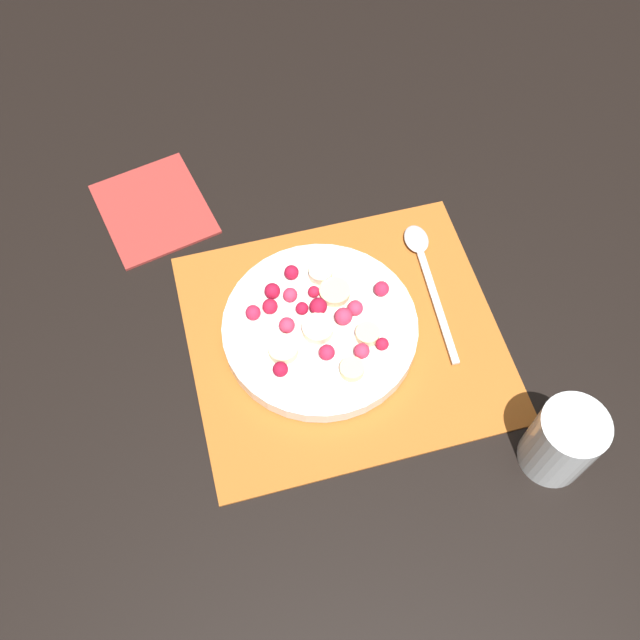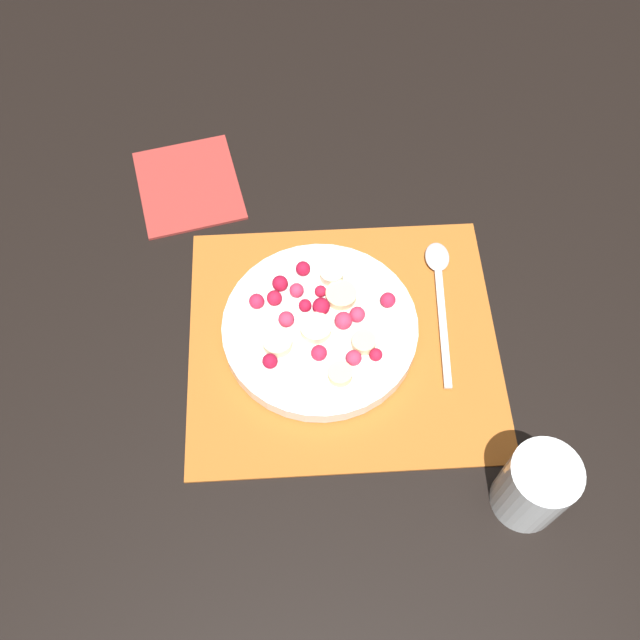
{
  "view_description": "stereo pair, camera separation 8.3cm",
  "coord_description": "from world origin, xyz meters",
  "px_view_note": "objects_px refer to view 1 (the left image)",
  "views": [
    {
      "loc": [
        -0.13,
        -0.38,
        0.76
      ],
      "look_at": [
        -0.03,
        0.01,
        0.04
      ],
      "focal_mm": 40.0,
      "sensor_mm": 36.0,
      "label": 1
    },
    {
      "loc": [
        -0.05,
        -0.4,
        0.76
      ],
      "look_at": [
        -0.03,
        0.01,
        0.04
      ],
      "focal_mm": 40.0,
      "sensor_mm": 36.0,
      "label": 2
    }
  ],
  "objects_px": {
    "spoon": "(423,262)",
    "drinking_glass": "(562,441)",
    "fruit_bowl": "(320,326)",
    "napkin": "(154,208)"
  },
  "relations": [
    {
      "from": "spoon",
      "to": "drinking_glass",
      "type": "bearing_deg",
      "value": -165.39
    },
    {
      "from": "napkin",
      "to": "fruit_bowl",
      "type": "bearing_deg",
      "value": -55.28
    },
    {
      "from": "drinking_glass",
      "to": "napkin",
      "type": "distance_m",
      "value": 0.59
    },
    {
      "from": "fruit_bowl",
      "to": "drinking_glass",
      "type": "relative_size",
      "value": 2.36
    },
    {
      "from": "fruit_bowl",
      "to": "napkin",
      "type": "distance_m",
      "value": 0.29
    },
    {
      "from": "fruit_bowl",
      "to": "drinking_glass",
      "type": "bearing_deg",
      "value": -45.97
    },
    {
      "from": "drinking_glass",
      "to": "fruit_bowl",
      "type": "bearing_deg",
      "value": 134.03
    },
    {
      "from": "drinking_glass",
      "to": "napkin",
      "type": "xyz_separation_m",
      "value": [
        -0.37,
        0.45,
        -0.05
      ]
    },
    {
      "from": "spoon",
      "to": "napkin",
      "type": "xyz_separation_m",
      "value": [
        -0.32,
        0.18,
        -0.01
      ]
    },
    {
      "from": "spoon",
      "to": "napkin",
      "type": "height_order",
      "value": "spoon"
    }
  ]
}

